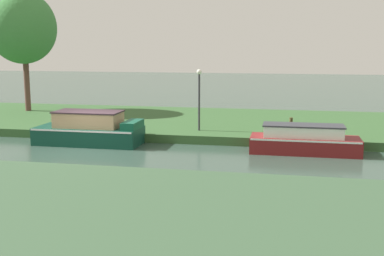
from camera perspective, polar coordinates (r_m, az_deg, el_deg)
ground_plane at (r=21.38m, az=-12.30°, el=-2.52°), size 120.00×120.00×0.00m
riverbank_far at (r=27.78m, az=-6.54°, el=0.85°), size 72.00×10.00×0.40m
forest_barge at (r=22.47m, az=-11.90°, el=-0.25°), size 4.79×1.90×1.52m
maroon_narrowboat at (r=20.69m, az=13.07°, el=-1.45°), size 4.48×1.54×1.20m
willow_tree_left at (r=31.80m, az=-19.32°, el=11.08°), size 3.92×4.67×7.32m
lamp_post at (r=23.08m, az=0.85°, el=4.23°), size 0.24×0.24×2.93m
mooring_post_near at (r=22.17m, az=11.56°, el=0.12°), size 0.15×0.15×0.86m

